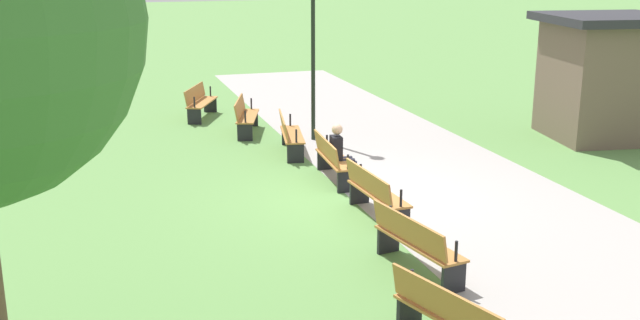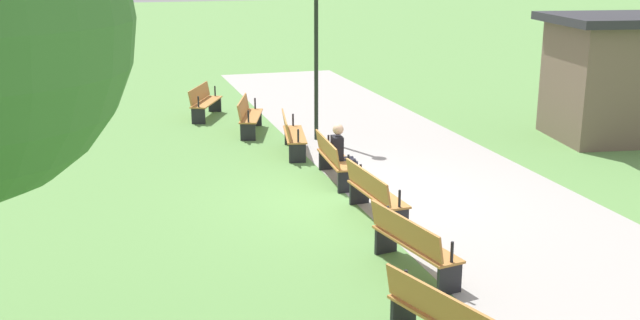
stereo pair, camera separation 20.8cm
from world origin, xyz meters
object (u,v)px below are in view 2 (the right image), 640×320
bench_1 (249,115)px  bench_5 (412,243)px  person_seated (342,151)px  kiosk (610,76)px  bench_2 (292,133)px  lamp_post (316,22)px  bench_6 (446,320)px  bench_3 (334,158)px  bench_4 (374,193)px  bench_0 (204,101)px

bench_1 → bench_5: (9.29, 0.56, 0.00)m
person_seated → kiosk: (-1.61, 7.44, 0.93)m
bench_2 → bench_5: bearing=10.4°
bench_2 → lamp_post: (-1.12, 0.91, 2.43)m
bench_5 → bench_6: same height
person_seated → lamp_post: (-3.55, 0.49, 2.27)m
bench_1 → kiosk: bearing=87.3°
bench_6 → kiosk: bearing=117.8°
bench_5 → lamp_post: lamp_post is taller
bench_2 → person_seated: bearing=20.3°
bench_3 → kiosk: size_ratio=0.52×
bench_2 → bench_6: bearing=7.0°
bench_3 → lamp_post: bearing=173.1°
bench_4 → bench_6: size_ratio=0.98×
bench_0 → bench_4: 9.31m
bench_0 → bench_1: same height
bench_2 → lamp_post: lamp_post is taller
bench_1 → bench_4: size_ratio=1.02×
bench_5 → bench_6: bearing=-24.3°
bench_0 → bench_6: 13.79m
bench_1 → person_seated: (4.70, 0.98, 0.16)m
kiosk → bench_2: bearing=-87.6°
bench_6 → person_seated: person_seated is taller
bench_2 → bench_5: 7.01m
bench_5 → person_seated: (-4.59, 0.42, 0.16)m
bench_1 → bench_5: same height
lamp_post → kiosk: (1.93, 6.95, -1.34)m
bench_4 → kiosk: kiosk is taller
bench_0 → bench_3: (6.81, 1.68, 0.00)m
bench_1 → bench_2: size_ratio=1.00×
bench_5 → kiosk: (-6.20, 7.86, 1.09)m
bench_6 → lamp_post: 10.80m
person_seated → bench_0: bearing=-161.8°
person_seated → bench_6: bearing=-4.7°
bench_5 → kiosk: size_ratio=0.53×
lamp_post → kiosk: size_ratio=1.23×
person_seated → bench_4: bearing=-0.0°
bench_6 → lamp_post: size_ratio=0.43×
bench_6 → kiosk: 12.00m
bench_3 → bench_5: size_ratio=0.98×
bench_5 → kiosk: kiosk is taller
bench_1 → bench_4: (6.96, 0.84, 0.00)m
bench_3 → person_seated: bearing=60.1°
bench_4 → kiosk: 8.58m
bench_3 → bench_1: bearing=-166.1°
bench_3 → bench_0: bearing=-162.7°
bench_1 → bench_6: 11.57m
bench_2 → lamp_post: bearing=151.3°
bench_5 → kiosk: 10.07m
bench_6 → bench_2: bearing=159.1°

